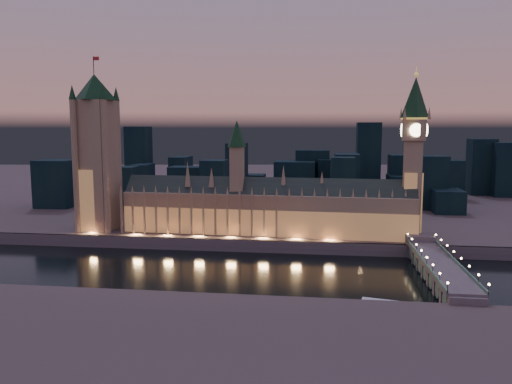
# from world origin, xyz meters

# --- Properties ---
(ground_plane) EXTENTS (2000.00, 2000.00, 0.00)m
(ground_plane) POSITION_xyz_m (0.00, 0.00, 0.00)
(ground_plane) COLOR black
(ground_plane) RESTS_ON ground
(north_bank) EXTENTS (2000.00, 960.00, 8.00)m
(north_bank) POSITION_xyz_m (0.00, 520.00, 4.00)
(north_bank) COLOR #3F3832
(north_bank) RESTS_ON ground
(embankment_wall) EXTENTS (2000.00, 2.50, 8.00)m
(embankment_wall) POSITION_xyz_m (0.00, 41.00, 4.00)
(embankment_wall) COLOR #534557
(embankment_wall) RESTS_ON ground
(palace_of_westminster) EXTENTS (202.00, 29.98, 78.00)m
(palace_of_westminster) POSITION_xyz_m (10.01, 61.75, 26.37)
(palace_of_westminster) COLOR #976E5A
(palace_of_westminster) RESTS_ON north_bank
(victoria_tower) EXTENTS (31.68, 31.68, 122.25)m
(victoria_tower) POSITION_xyz_m (-110.00, 61.92, 68.68)
(victoria_tower) COLOR #976E5A
(victoria_tower) RESTS_ON north_bank
(elizabeth_tower) EXTENTS (18.00, 18.00, 111.96)m
(elizabeth_tower) POSITION_xyz_m (108.00, 61.92, 70.48)
(elizabeth_tower) COLOR #976E5A
(elizabeth_tower) RESTS_ON north_bank
(westminster_bridge) EXTENTS (17.83, 113.00, 15.90)m
(westminster_bridge) POSITION_xyz_m (111.23, -3.45, 5.99)
(westminster_bridge) COLOR #534557
(westminster_bridge) RESTS_ON ground
(river_boat) EXTENTS (48.53, 21.32, 4.50)m
(river_boat) POSITION_xyz_m (79.36, -58.00, 1.56)
(river_boat) COLOR #534557
(river_boat) RESTS_ON ground
(city_backdrop) EXTENTS (490.76, 215.63, 79.04)m
(city_backdrop) POSITION_xyz_m (38.79, 246.14, 30.85)
(city_backdrop) COLOR black
(city_backdrop) RESTS_ON north_bank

